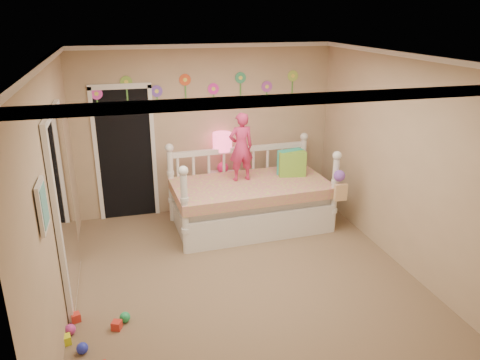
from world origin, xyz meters
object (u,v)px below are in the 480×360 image
object	(u,v)px
daybed	(251,187)
table_lamp	(222,147)
nightstand	(223,192)
child	(241,147)

from	to	relation	value
daybed	table_lamp	bearing A→B (deg)	109.57
nightstand	table_lamp	distance (m)	0.75
daybed	table_lamp	xyz separation A→B (m)	(-0.27, 0.66, 0.45)
daybed	table_lamp	world-z (taller)	table_lamp
daybed	child	xyz separation A→B (m)	(-0.11, 0.14, 0.58)
child	table_lamp	bearing A→B (deg)	-77.95
nightstand	child	bearing A→B (deg)	-64.59
daybed	table_lamp	size ratio (longest dim) A/B	3.53
child	table_lamp	distance (m)	0.56
daybed	child	size ratio (longest dim) A/B	2.27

